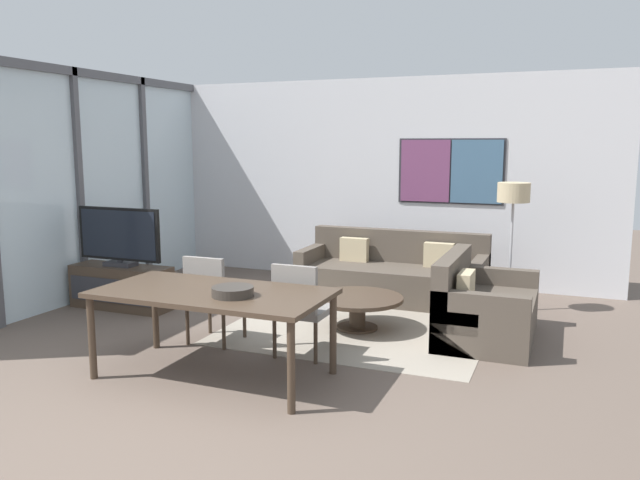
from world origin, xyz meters
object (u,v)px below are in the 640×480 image
object	(u,v)px
dining_chair_centre	(300,305)
floor_lamp	(513,202)
dining_chair_left	(211,294)
sofa_side	(479,311)
coffee_table	(357,304)
dining_table	(213,298)
fruit_bowl	(233,291)
television	(119,237)
sofa_main	(393,277)
tv_console	(122,287)

from	to	relation	value
dining_chair_centre	floor_lamp	bearing A→B (deg)	55.39
dining_chair_left	dining_chair_centre	xyz separation A→B (m)	(0.94, -0.03, 0.00)
sofa_side	coffee_table	size ratio (longest dim) A/B	1.43
sofa_side	floor_lamp	size ratio (longest dim) A/B	0.92
coffee_table	dining_table	bearing A→B (deg)	-111.79
coffee_table	fruit_bowl	xyz separation A→B (m)	(-0.43, -1.81, 0.51)
dining_chair_centre	dining_chair_left	bearing A→B (deg)	178.36
dining_table	dining_chair_left	bearing A→B (deg)	122.74
television	dining_table	size ratio (longest dim) A/B	0.58
television	sofa_side	world-z (taller)	television
dining_chair_left	television	bearing A→B (deg)	156.52
sofa_side	dining_table	distance (m)	2.70
coffee_table	television	bearing A→B (deg)	-175.15
sofa_main	television	bearing A→B (deg)	-149.95
television	floor_lamp	world-z (taller)	floor_lamp
dining_chair_left	sofa_main	bearing A→B (deg)	64.06
coffee_table	dining_chair_left	xyz separation A→B (m)	(-1.15, -0.97, 0.22)
tv_console	fruit_bowl	distance (m)	2.91
dining_chair_left	floor_lamp	xyz separation A→B (m)	(2.55, 2.30, 0.78)
dining_chair_left	dining_chair_centre	size ratio (longest dim) A/B	1.00
dining_chair_left	floor_lamp	world-z (taller)	floor_lamp
coffee_table	fruit_bowl	world-z (taller)	fruit_bowl
sofa_side	sofa_main	bearing A→B (deg)	44.87
fruit_bowl	floor_lamp	xyz separation A→B (m)	(1.82, 3.13, 0.49)
sofa_side	fruit_bowl	world-z (taller)	sofa_side
coffee_table	fruit_bowl	size ratio (longest dim) A/B	2.87
coffee_table	floor_lamp	xyz separation A→B (m)	(1.39, 1.33, 1.00)
dining_table	dining_chair_left	world-z (taller)	dining_chair_left
dining_table	dining_chair_centre	size ratio (longest dim) A/B	2.20
sofa_main	dining_table	world-z (taller)	sofa_main
tv_console	dining_table	world-z (taller)	dining_table
tv_console	dining_chair_centre	distance (m)	2.74
sofa_main	dining_chair_left	distance (m)	2.64
floor_lamp	dining_chair_centre	bearing A→B (deg)	-124.61
tv_console	sofa_side	distance (m)	4.07
sofa_main	floor_lamp	world-z (taller)	floor_lamp
sofa_main	fruit_bowl	size ratio (longest dim) A/B	6.83
sofa_side	fruit_bowl	distance (m)	2.62
dining_table	dining_chair_left	size ratio (longest dim) A/B	2.20
sofa_main	dining_table	bearing A→B (deg)	-102.38
dining_chair_left	fruit_bowl	size ratio (longest dim) A/B	2.62
television	dining_chair_centre	xyz separation A→B (m)	(2.62, -0.76, -0.36)
dining_chair_left	dining_chair_centre	world-z (taller)	same
television	dining_chair_centre	size ratio (longest dim) A/B	1.28
tv_console	fruit_bowl	xyz separation A→B (m)	(2.40, -1.56, 0.52)
dining_table	fruit_bowl	bearing A→B (deg)	-22.50
sofa_side	dining_table	world-z (taller)	sofa_side
sofa_main	dining_chair_left	world-z (taller)	dining_chair_left
sofa_side	dining_chair_left	xyz separation A→B (m)	(-2.37, -1.14, 0.21)
sofa_side	dining_table	size ratio (longest dim) A/B	0.71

